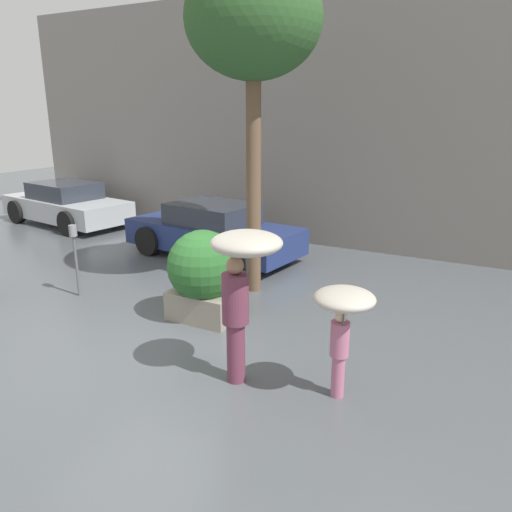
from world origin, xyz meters
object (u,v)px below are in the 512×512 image
at_px(parked_car_near, 213,231).
at_px(parking_meter, 74,246).
at_px(person_adult, 242,271).
at_px(street_tree, 253,24).
at_px(parked_car_far, 66,204).
at_px(planter_box, 203,274).
at_px(person_child, 343,312).

distance_m(parked_car_near, parking_meter, 3.46).
relative_size(person_adult, parked_car_near, 0.45).
relative_size(street_tree, parking_meter, 4.28).
xyz_separation_m(person_adult, parked_car_far, (-9.04, 5.32, -0.87)).
relative_size(planter_box, parked_car_near, 0.34).
relative_size(parked_car_far, parking_meter, 3.33).
relative_size(person_adult, person_child, 1.40).
distance_m(person_adult, parking_meter, 4.33).
bearing_deg(person_child, parking_meter, -134.00).
xyz_separation_m(planter_box, parked_car_near, (-1.85, 3.13, -0.19)).
bearing_deg(person_child, parked_car_near, -166.97).
height_order(person_child, street_tree, street_tree).
distance_m(person_adult, person_child, 1.25).
bearing_deg(person_child, planter_box, -147.62).
bearing_deg(planter_box, person_child, -24.26).
xyz_separation_m(person_adult, parked_car_near, (-3.38, 4.55, -0.87)).
bearing_deg(parked_car_near, planter_box, -142.24).
relative_size(person_adult, parking_meter, 1.47).
relative_size(parked_car_near, parking_meter, 3.24).
xyz_separation_m(person_child, parked_car_far, (-10.23, 5.13, -0.52)).
relative_size(parked_car_near, parked_car_far, 0.97).
distance_m(person_adult, street_tree, 4.60).
height_order(parked_car_far, parking_meter, parking_meter).
relative_size(person_adult, street_tree, 0.34).
xyz_separation_m(person_adult, street_tree, (-1.47, 2.99, 3.17)).
bearing_deg(person_adult, street_tree, 106.45).
height_order(parked_car_near, parked_car_far, same).
bearing_deg(person_adult, planter_box, 127.47).
relative_size(person_child, parked_car_near, 0.32).
bearing_deg(planter_box, parking_meter, -175.04).
bearing_deg(parking_meter, parked_car_near, 77.39).
distance_m(planter_box, person_adult, 2.19).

